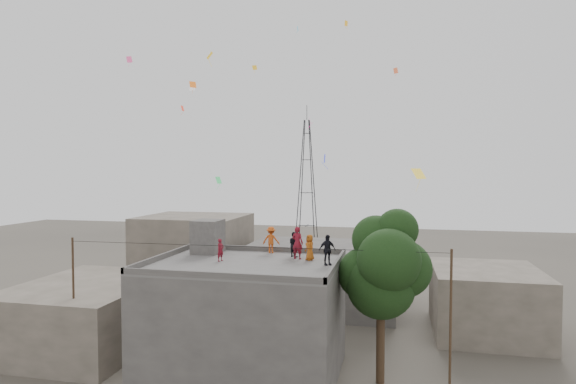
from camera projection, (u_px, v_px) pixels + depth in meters
The scene contains 18 objects.
ground at pixel (246, 374), 26.22m from camera, with size 140.00×140.00×0.00m, color #403B35.
main_building at pixel (245, 319), 26.09m from camera, with size 10.00×8.00×6.10m.
parapet at pixel (245, 260), 25.95m from camera, with size 10.00×8.00×0.30m.
stair_head_box at pixel (208, 236), 29.14m from camera, with size 1.60×1.80×2.00m, color #464441.
neighbor_west at pixel (90, 314), 30.49m from camera, with size 8.00×10.00×4.00m, color #564F44.
neighbor_north at pixel (321, 276), 39.32m from camera, with size 12.00×9.00×5.00m, color #464441.
neighbor_northwest at pixel (194, 254), 43.85m from camera, with size 9.00×8.00×7.00m, color #564F44.
neighbor_east at pixel (486, 301), 32.80m from camera, with size 7.00×8.00×4.40m, color #564F44.
tree at pixel (384, 267), 24.92m from camera, with size 4.90×4.60×9.10m.
utility_line at pixel (247, 312), 24.72m from camera, with size 20.12×0.62×7.40m.
transmission_tower at pixel (307, 186), 65.69m from camera, with size 2.97×2.97×20.01m.
person_red_adult at pixel (297, 243), 27.13m from camera, with size 0.67×0.44×1.83m, color maroon.
person_orange_child at pixel (310, 247), 26.74m from camera, with size 0.70×0.46×1.44m, color #A85013.
person_dark_child at pixel (294, 244), 27.83m from camera, with size 0.70×0.55×1.44m, color black.
person_dark_adult at pixel (327, 250), 25.35m from camera, with size 0.95×0.39×1.61m, color black.
person_orange_adult at pixel (271, 240), 29.11m from camera, with size 1.03×0.59×1.60m, color #C44D16.
person_red_child at pixel (220, 250), 26.46m from camera, with size 0.45×0.30×1.24m, color maroon.
kites at pixel (272, 99), 31.33m from camera, with size 20.50×16.43×12.92m.
Camera 1 is at (7.91, -24.62, 11.07)m, focal length 30.00 mm.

